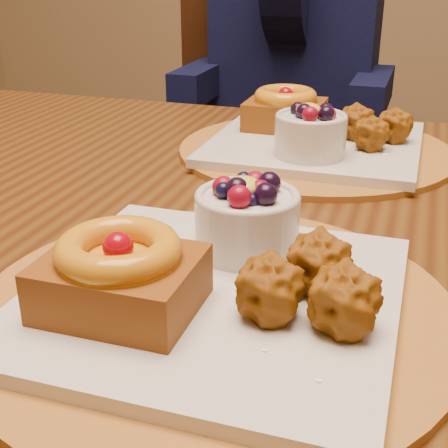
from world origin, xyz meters
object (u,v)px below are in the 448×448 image
at_px(place_setting_near, 212,280).
at_px(place_setting_far, 313,136).
at_px(dining_table, 276,272).
at_px(diner, 296,28).
at_px(chair_far, 265,157).

height_order(place_setting_near, place_setting_far, same).
xyz_separation_m(dining_table, place_setting_far, (-0.00, 0.21, 0.10)).
bearing_deg(place_setting_near, diner, 98.87).
bearing_deg(dining_table, diner, 101.03).
xyz_separation_m(place_setting_near, chair_far, (-0.23, 1.06, -0.24)).
xyz_separation_m(place_setting_far, chair_far, (-0.23, 0.63, -0.24)).
distance_m(place_setting_near, chair_far, 1.11).
bearing_deg(dining_table, place_setting_far, 90.77).
height_order(dining_table, place_setting_far, place_setting_far).
xyz_separation_m(chair_far, diner, (0.05, 0.09, 0.31)).
bearing_deg(place_setting_far, dining_table, -89.23).
relative_size(place_setting_far, chair_far, 0.39).
xyz_separation_m(dining_table, diner, (-0.18, 0.94, 0.16)).
relative_size(place_setting_near, chair_far, 0.39).
distance_m(dining_table, chair_far, 0.89).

